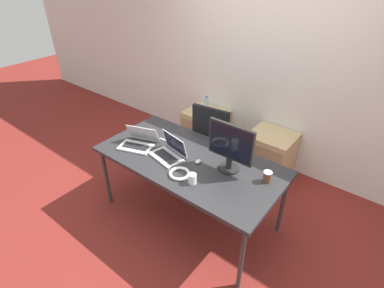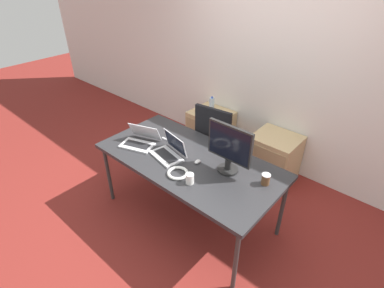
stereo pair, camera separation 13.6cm
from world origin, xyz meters
name	(u,v)px [view 1 (the left image)]	position (x,y,z in m)	size (l,w,h in m)	color
ground_plane	(189,215)	(0.00, 0.00, 0.00)	(14.00, 14.00, 0.00)	maroon
wall_back	(266,67)	(0.00, 1.53, 1.30)	(10.00, 0.05, 2.60)	silver
desk	(189,162)	(0.00, 0.00, 0.73)	(1.86, 0.93, 0.77)	#28282B
office_chair	(216,152)	(-0.14, 0.71, 0.41)	(0.56, 0.59, 1.09)	#232326
cabinet_left	(205,130)	(-0.69, 1.25, 0.29)	(0.55, 0.50, 0.59)	tan
cabinet_right	(270,154)	(0.33, 1.25, 0.29)	(0.55, 0.50, 0.59)	tan
water_bottle	(206,105)	(-0.69, 1.25, 0.70)	(0.07, 0.07, 0.23)	silver
laptop_left	(169,152)	(-0.18, -0.09, 0.82)	(0.38, 0.31, 0.22)	silver
laptop_right	(138,142)	(-0.57, -0.14, 0.82)	(0.39, 0.39, 0.20)	silver
monitor	(230,147)	(0.40, 0.10, 1.02)	(0.45, 0.19, 0.47)	black
mouse	(198,162)	(0.11, 0.00, 0.79)	(0.04, 0.07, 0.03)	silver
coffee_cup_white	(192,179)	(0.25, -0.27, 0.82)	(0.07, 0.07, 0.10)	white
coffee_cup_brown	(267,177)	(0.76, 0.16, 0.83)	(0.08, 0.08, 0.10)	brown
cable_coil	(179,174)	(0.09, -0.25, 0.79)	(0.20, 0.20, 0.03)	white
scissors	(167,141)	(-0.38, 0.10, 0.78)	(0.16, 0.04, 0.01)	#B2B2B7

